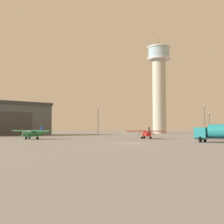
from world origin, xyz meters
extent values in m
plane|color=gray|center=(0.00, 0.00, 0.00)|extent=(400.00, 400.00, 0.00)
cylinder|color=#B2AD9E|center=(15.27, 75.87, 15.41)|extent=(5.49, 5.49, 30.82)
cylinder|color=silver|center=(15.27, 75.87, 31.12)|extent=(9.57, 9.57, 0.60)
cylinder|color=#99B7C6|center=(15.27, 75.87, 33.55)|extent=(8.80, 8.80, 4.25)
cylinder|color=silver|center=(15.27, 75.87, 35.92)|extent=(9.57, 9.57, 0.50)
cylinder|color=#38383D|center=(15.27, 75.87, 38.17)|extent=(0.16, 0.16, 4.00)
cube|color=#38383A|center=(-35.05, 39.86, 3.58)|extent=(12.71, 11.20, 7.16)
cylinder|color=#287A42|center=(-19.76, 15.49, 1.13)|extent=(3.13, 5.78, 1.14)
cone|color=#38383D|center=(-20.87, 12.60, 1.13)|extent=(1.04, 1.06, 0.80)
cube|color=#38383D|center=(-20.87, 12.60, 1.13)|extent=(0.11, 0.08, 1.75)
cube|color=#287A42|center=(-19.86, 15.23, 1.79)|extent=(9.11, 4.59, 0.18)
cylinder|color=#2847A8|center=(-21.24, 15.76, 1.41)|extent=(0.87, 0.39, 1.25)
cylinder|color=#2847A8|center=(-18.48, 14.71, 1.41)|extent=(0.87, 0.39, 1.25)
cube|color=#99B7C6|center=(-20.16, 14.46, 1.44)|extent=(1.22, 1.27, 0.65)
cone|color=#287A42|center=(-18.65, 18.39, 1.22)|extent=(1.26, 1.51, 0.86)
cube|color=#2847A8|center=(-18.65, 18.39, 1.96)|extent=(0.47, 0.99, 1.57)
cube|color=#287A42|center=(-18.65, 18.39, 1.36)|extent=(2.88, 1.77, 0.09)
cylinder|color=black|center=(-20.56, 13.43, 0.28)|extent=(0.57, 0.34, 0.55)
cylinder|color=black|center=(-20.64, 16.03, 0.28)|extent=(0.57, 0.34, 0.55)
cylinder|color=black|center=(-18.75, 15.30, 0.28)|extent=(0.57, 0.34, 0.55)
cylinder|color=red|center=(4.36, 18.12, 1.06)|extent=(1.68, 5.52, 1.08)
cone|color=#38383D|center=(4.04, 21.02, 1.06)|extent=(0.84, 0.86, 0.76)
cube|color=#38383D|center=(4.04, 21.02, 1.06)|extent=(0.09, 0.06, 1.65)
cube|color=red|center=(4.33, 18.38, 1.69)|extent=(8.80, 2.27, 0.17)
cylinder|color=black|center=(5.72, 18.53, 1.33)|extent=(0.86, 0.16, 1.18)
cylinder|color=black|center=(2.95, 18.22, 1.33)|extent=(0.86, 0.16, 1.18)
cube|color=#99B7C6|center=(4.25, 19.16, 1.36)|extent=(0.96, 1.05, 0.61)
cone|color=red|center=(4.69, 15.21, 1.15)|extent=(0.94, 1.30, 0.81)
cube|color=black|center=(4.69, 15.21, 1.85)|extent=(0.21, 0.96, 1.48)
cube|color=red|center=(4.69, 15.21, 1.28)|extent=(2.68, 1.07, 0.09)
cylinder|color=black|center=(4.13, 20.19, 0.26)|extent=(0.53, 0.20, 0.52)
cylinder|color=black|center=(5.33, 18.05, 0.26)|extent=(0.53, 0.20, 0.52)
cylinder|color=black|center=(3.43, 17.84, 0.26)|extent=(0.53, 0.20, 0.52)
cube|color=#38383D|center=(25.41, 31.80, 0.62)|extent=(2.91, 6.48, 0.24)
cube|color=white|center=(25.06, 29.58, 1.56)|extent=(2.69, 2.11, 1.64)
cube|color=#99B7C6|center=(24.93, 28.77, 1.89)|extent=(2.07, 0.40, 0.82)
cube|color=brown|center=(25.57, 32.81, 0.82)|extent=(3.07, 4.53, 0.16)
cube|color=#997547|center=(25.63, 33.23, 1.35)|extent=(1.05, 1.05, 0.90)
cylinder|color=black|center=(23.98, 29.81, 0.50)|extent=(1.03, 0.43, 1.00)
cylinder|color=black|center=(26.79, 33.48, 0.50)|extent=(1.03, 0.43, 1.00)
cylinder|color=black|center=(24.61, 33.82, 0.50)|extent=(1.03, 0.43, 1.00)
cube|color=#38383D|center=(14.53, 2.17, 0.62)|extent=(6.92, 5.77, 0.24)
cube|color=teal|center=(12.46, 3.66, 1.62)|extent=(3.07, 3.18, 1.75)
cube|color=#99B7C6|center=(11.70, 4.21, 1.97)|extent=(1.30, 1.77, 0.88)
cylinder|color=black|center=(11.86, 2.71, 0.50)|extent=(0.81, 0.97, 1.00)
cylinder|color=black|center=(13.17, 4.53, 0.50)|extent=(0.81, 0.97, 1.00)
cylinder|color=#38383D|center=(-8.07, 45.65, 4.46)|extent=(0.18, 0.18, 8.93)
sphere|color=#F9E5B2|center=(-8.07, 45.65, 9.15)|extent=(0.44, 0.44, 0.44)
cylinder|color=#38383D|center=(27.63, 54.43, 4.85)|extent=(0.18, 0.18, 9.69)
sphere|color=#F9E5B2|center=(27.63, 54.43, 9.91)|extent=(0.44, 0.44, 0.44)
cylinder|color=#38383D|center=(27.56, 49.00, 3.57)|extent=(0.18, 0.18, 7.14)
sphere|color=#F9E5B2|center=(27.56, 49.00, 7.36)|extent=(0.44, 0.44, 0.44)
camera|label=1|loc=(-1.71, -46.68, 2.45)|focal=47.44mm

